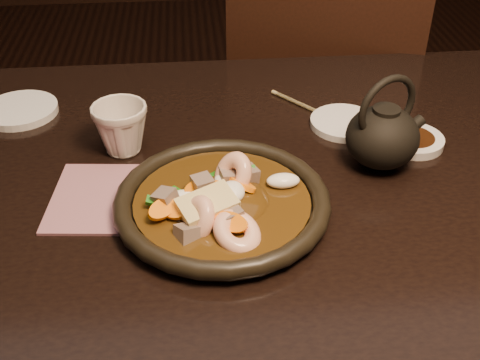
{
  "coord_description": "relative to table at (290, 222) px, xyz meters",
  "views": [
    {
      "loc": [
        -0.15,
        -0.73,
        1.29
      ],
      "look_at": [
        -0.08,
        -0.05,
        0.8
      ],
      "focal_mm": 45.0,
      "sensor_mm": 36.0,
      "label": 1
    }
  ],
  "objects": [
    {
      "name": "stirfry",
      "position": [
        -0.11,
        -0.07,
        0.1
      ],
      "size": [
        0.23,
        0.19,
        0.07
      ],
      "color": "#38230A",
      "rests_on": "plate"
    },
    {
      "name": "chair",
      "position": [
        0.19,
        0.64,
        -0.14
      ],
      "size": [
        0.57,
        0.57,
        0.97
      ],
      "rotation": [
        0.0,
        0.0,
        2.86
      ],
      "color": "black",
      "rests_on": "floor"
    },
    {
      "name": "soy_dish",
      "position": [
        0.22,
        0.09,
        0.08
      ],
      "size": [
        0.1,
        0.1,
        0.01
      ],
      "primitive_type": "cylinder",
      "color": "silver",
      "rests_on": "table"
    },
    {
      "name": "saucer_right",
      "position": [
        0.12,
        0.16,
        0.08
      ],
      "size": [
        0.12,
        0.12,
        0.01
      ],
      "primitive_type": "cylinder",
      "color": "silver",
      "rests_on": "table"
    },
    {
      "name": "chopsticks",
      "position": [
        0.09,
        0.19,
        0.08
      ],
      "size": [
        0.17,
        0.21,
        0.01
      ],
      "rotation": [
        0.0,
        0.0,
        0.69
      ],
      "color": "tan",
      "rests_on": "table"
    },
    {
      "name": "table",
      "position": [
        0.0,
        0.0,
        0.0
      ],
      "size": [
        1.6,
        0.9,
        0.75
      ],
      "color": "black",
      "rests_on": "floor"
    },
    {
      "name": "plate",
      "position": [
        -0.11,
        -0.06,
        0.09
      ],
      "size": [
        0.31,
        0.31,
        0.03
      ],
      "color": "black",
      "rests_on": "table"
    },
    {
      "name": "napkin",
      "position": [
        -0.27,
        -0.01,
        0.08
      ],
      "size": [
        0.18,
        0.18,
        0.0
      ],
      "primitive_type": "cube",
      "rotation": [
        0.0,
        0.0,
        -0.1
      ],
      "color": "#925A63",
      "rests_on": "table"
    },
    {
      "name": "teapot",
      "position": [
        0.14,
        0.04,
        0.13
      ],
      "size": [
        0.13,
        0.11,
        0.15
      ],
      "rotation": [
        0.0,
        0.0,
        0.42
      ],
      "color": "black",
      "rests_on": "table"
    },
    {
      "name": "saucer_left",
      "position": [
        -0.45,
        0.26,
        0.08
      ],
      "size": [
        0.13,
        0.13,
        0.01
      ],
      "primitive_type": "cylinder",
      "color": "silver",
      "rests_on": "table"
    },
    {
      "name": "tea_cup",
      "position": [
        -0.26,
        0.11,
        0.12
      ],
      "size": [
        0.09,
        0.08,
        0.09
      ],
      "primitive_type": "imported",
      "rotation": [
        0.0,
        0.0,
        -0.01
      ],
      "color": "beige",
      "rests_on": "table"
    }
  ]
}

